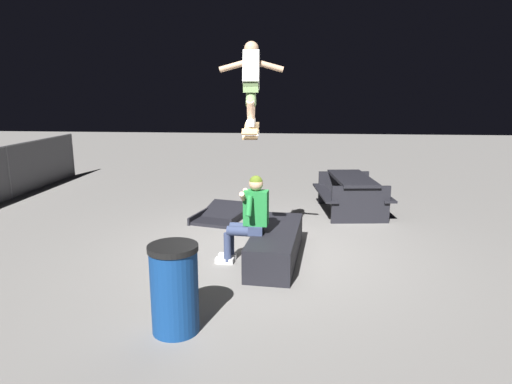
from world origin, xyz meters
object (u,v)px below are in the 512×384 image
kicker_ramp (221,216)px  trash_bin (174,288)px  person_sitting_on_ledge (249,215)px  ledge_box_main (276,245)px  picnic_table_back (352,189)px  skater_airborne (251,79)px  skateboard (251,131)px

kicker_ramp → trash_bin: (-4.20, -0.22, 0.42)m
person_sitting_on_ledge → trash_bin: 2.05m
ledge_box_main → picnic_table_back: 3.13m
person_sitting_on_ledge → picnic_table_back: size_ratio=0.70×
skater_airborne → picnic_table_back: size_ratio=0.61×
skateboard → trash_bin: (-2.02, 0.59, -1.44)m
kicker_ramp → ledge_box_main: bearing=-150.8°
kicker_ramp → picnic_table_back: bearing=-74.8°
person_sitting_on_ledge → skater_airborne: size_ratio=1.16×
picnic_table_back → ledge_box_main: bearing=153.1°
kicker_ramp → picnic_table_back: 2.70m
person_sitting_on_ledge → picnic_table_back: 3.45m
ledge_box_main → kicker_ramp: 2.39m
skateboard → kicker_ramp: skateboard is taller
kicker_ramp → person_sitting_on_ledge: bearing=-160.8°
trash_bin → picnic_table_back: bearing=-25.6°
trash_bin → kicker_ramp: bearing=3.0°
skater_airborne → trash_bin: 3.03m
picnic_table_back → trash_bin: size_ratio=1.96×
skateboard → picnic_table_back: size_ratio=0.56×
ledge_box_main → person_sitting_on_ledge: (-0.16, 0.38, 0.48)m
ledge_box_main → kicker_ramp: ledge_box_main is taller
skater_airborne → trash_bin: size_ratio=1.19×
skateboard → kicker_ramp: size_ratio=0.74×
ledge_box_main → person_sitting_on_ledge: bearing=112.6°
ledge_box_main → skater_airborne: size_ratio=1.73×
kicker_ramp → trash_bin: bearing=-177.0°
skateboard → skater_airborne: bearing=3.2°
person_sitting_on_ledge → kicker_ramp: 2.46m
kicker_ramp → picnic_table_back: size_ratio=0.76×
ledge_box_main → trash_bin: (-2.12, 0.94, 0.24)m
picnic_table_back → skater_airborne: bearing=148.0°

